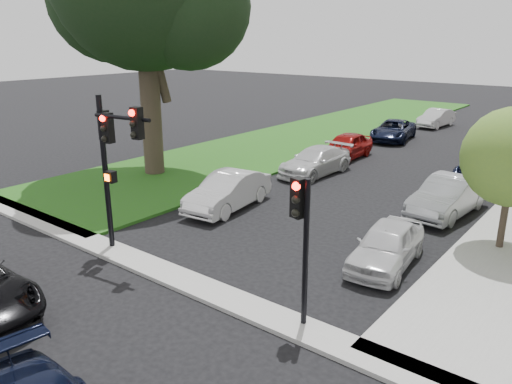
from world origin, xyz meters
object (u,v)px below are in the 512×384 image
Objects in this scene: traffic_signal_secondary at (302,225)px; car_parked_5 at (228,191)px; car_parked_1 at (448,196)px; car_parked_8 at (393,130)px; car_parked_3 at (512,150)px; car_parked_2 at (494,168)px; car_parked_9 at (436,118)px; car_parked_7 at (346,146)px; traffic_signal_main at (112,147)px; car_parked_0 at (387,245)px; car_parked_6 at (315,161)px.

car_parked_5 is at bearing 142.34° from traffic_signal_secondary.
car_parked_1 reaches higher than car_parked_8.
car_parked_1 is at bearing -87.11° from car_parked_3.
car_parked_3 reaches higher than car_parked_2.
car_parked_5 is 24.15m from car_parked_9.
car_parked_2 is 1.23× the size of car_parked_5.
car_parked_7 is (-7.60, 5.88, -0.02)m from car_parked_1.
car_parked_9 is at bearing 90.15° from traffic_signal_main.
car_parked_5 is (-7.23, 1.00, 0.06)m from car_parked_0.
car_parked_5 is (-6.98, 5.39, -1.86)m from traffic_signal_secondary.
car_parked_1 is at bearing 26.26° from car_parked_5.
traffic_signal_main is 12.64m from car_parked_1.
traffic_signal_main is at bearing -98.66° from car_parked_8.
car_parked_0 is at bearing 86.79° from traffic_signal_secondary.
traffic_signal_main is at bearing -86.69° from car_parked_6.
car_parked_5 is (-7.17, -4.74, -0.02)m from car_parked_1.
traffic_signal_main is 1.08× the size of car_parked_6.
traffic_signal_secondary is at bearing -44.86° from car_parked_5.
car_parked_0 is 26.17m from car_parked_9.
traffic_signal_main is 1.17× the size of car_parked_7.
traffic_signal_main is 1.35× the size of traffic_signal_secondary.
car_parked_7 is 6.63m from car_parked_8.
car_parked_2 reaches higher than car_parked_1.
car_parked_0 is at bearing 31.22° from traffic_signal_main.
car_parked_5 reaches higher than car_parked_0.
traffic_signal_secondary is 0.82× the size of car_parked_1.
car_parked_9 is (-7.01, 29.54, -1.91)m from traffic_signal_secondary.
traffic_signal_main is at bearing -85.00° from car_parked_9.
car_parked_1 is 5.78m from car_parked_2.
traffic_signal_main reaches higher than car_parked_9.
car_parked_9 reaches higher than car_parked_0.
car_parked_6 is at bearing 120.16° from traffic_signal_secondary.
car_parked_3 is (0.00, 16.06, 0.11)m from car_parked_0.
car_parked_9 is at bearing 131.82° from car_parked_3.
car_parked_8 is (-7.66, 12.51, -0.08)m from car_parked_1.
car_parked_7 is (-0.42, 3.98, 0.06)m from car_parked_6.
car_parked_2 is (0.47, 15.91, -1.83)m from traffic_signal_secondary.
car_parked_7 is 0.89× the size of car_parked_8.
car_parked_1 is 10.31m from car_parked_3.
car_parked_8 is (-0.49, 17.25, -0.06)m from car_parked_5.
car_parked_2 is 8.41m from car_parked_6.
car_parked_2 is (0.28, 5.78, 0.01)m from car_parked_1.
car_parked_3 is 16.70m from car_parked_5.
car_parked_9 is at bearing 121.58° from car_parked_2.
traffic_signal_secondary is 0.95× the size of car_parked_0.
car_parked_5 is at bearing 165.27° from car_parked_0.
car_parked_5 is (-7.45, -10.52, -0.03)m from car_parked_2.
car_parked_5 is (-7.23, -15.05, -0.04)m from car_parked_3.
car_parked_6 is 0.96× the size of car_parked_8.
traffic_signal_secondary reaches higher than car_parked_8.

